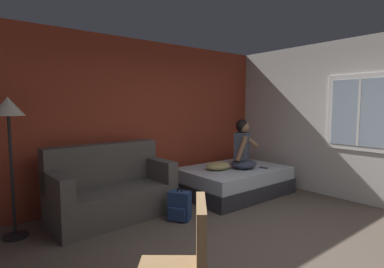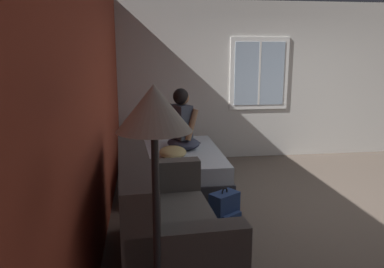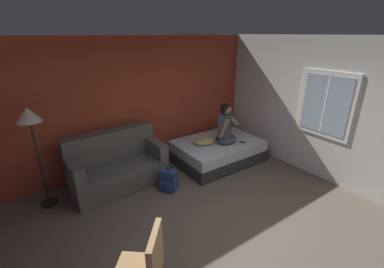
% 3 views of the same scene
% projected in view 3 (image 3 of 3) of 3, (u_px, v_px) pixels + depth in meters
% --- Properties ---
extents(ground_plane, '(40.00, 40.00, 0.00)m').
position_uv_depth(ground_plane, '(237.00, 236.00, 3.69)').
color(ground_plane, brown).
extents(wall_back_accent, '(10.04, 0.16, 2.70)m').
position_uv_depth(wall_back_accent, '(145.00, 103.00, 5.43)').
color(wall_back_accent, '#993823').
rests_on(wall_back_accent, ground).
extents(wall_side_with_window, '(0.19, 7.07, 2.70)m').
position_uv_depth(wall_side_with_window, '(348.00, 116.00, 4.57)').
color(wall_side_with_window, silver).
rests_on(wall_side_with_window, ground).
extents(bed, '(1.89, 1.33, 0.48)m').
position_uv_depth(bed, '(218.00, 151.00, 5.82)').
color(bed, '#2D2D33').
rests_on(bed, ground).
extents(couch, '(1.75, 0.92, 1.04)m').
position_uv_depth(couch, '(117.00, 166.00, 4.82)').
color(couch, '#514C47').
rests_on(couch, ground).
extents(person_seated, '(0.66, 0.63, 0.88)m').
position_uv_depth(person_seated, '(226.00, 127.00, 5.55)').
color(person_seated, '#383D51').
rests_on(person_seated, bed).
extents(backpack, '(0.34, 0.35, 0.46)m').
position_uv_depth(backpack, '(168.00, 181.00, 4.73)').
color(backpack, navy).
rests_on(backpack, ground).
extents(throw_pillow, '(0.49, 0.37, 0.14)m').
position_uv_depth(throw_pillow, '(205.00, 141.00, 5.56)').
color(throw_pillow, tan).
rests_on(throw_pillow, bed).
extents(cell_phone, '(0.10, 0.16, 0.01)m').
position_uv_depth(cell_phone, '(242.00, 142.00, 5.66)').
color(cell_phone, black).
rests_on(cell_phone, bed).
extents(floor_lamp, '(0.36, 0.36, 1.70)m').
position_uv_depth(floor_lamp, '(31.00, 125.00, 3.88)').
color(floor_lamp, black).
rests_on(floor_lamp, ground).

